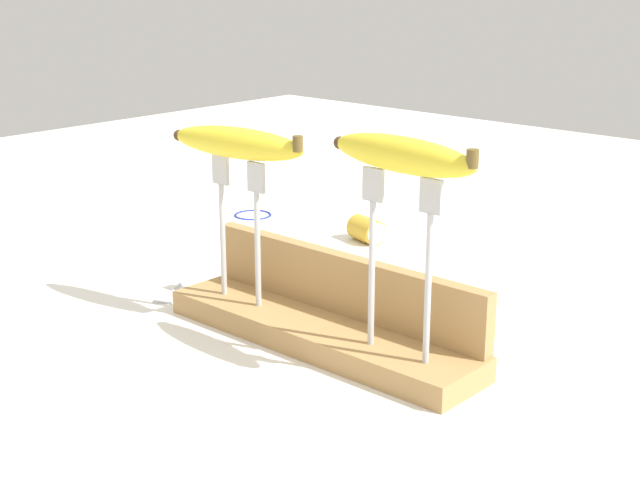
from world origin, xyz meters
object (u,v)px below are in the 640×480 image
object	(u,v)px
banana_raised_left	(237,143)
fork_stand_right	(400,248)
banana_raised_right	(402,155)
fork_fallen_near	(179,285)
fork_stand_left	(239,217)
wire_coil	(253,214)
banana_chunk_near	(367,230)

from	to	relation	value
banana_raised_left	fork_stand_right	bearing A→B (deg)	0.00
banana_raised_right	fork_fallen_near	world-z (taller)	banana_raised_right
fork_stand_left	wire_coil	world-z (taller)	fork_stand_left
banana_chunk_near	banana_raised_right	bearing A→B (deg)	-46.85
banana_raised_right	banana_chunk_near	bearing A→B (deg)	133.15
fork_fallen_near	banana_chunk_near	world-z (taller)	banana_chunk_near
banana_raised_right	fork_fallen_near	xyz separation A→B (m)	(-0.40, 0.03, -0.24)
fork_stand_right	banana_raised_right	distance (m)	0.10
fork_fallen_near	banana_chunk_near	xyz separation A→B (m)	(0.06, 0.34, 0.02)
banana_raised_left	banana_raised_right	bearing A→B (deg)	0.00
fork_fallen_near	banana_chunk_near	size ratio (longest dim) A/B	2.66
banana_raised_right	wire_coil	size ratio (longest dim) A/B	2.83
fork_stand_right	wire_coil	size ratio (longest dim) A/B	2.96
fork_stand_left	banana_chunk_near	xyz separation A→B (m)	(-0.10, 0.37, -0.12)
fork_stand_left	fork_fallen_near	bearing A→B (deg)	169.87
fork_fallen_near	wire_coil	world-z (taller)	fork_fallen_near
fork_stand_right	wire_coil	bearing A→B (deg)	149.08
wire_coil	banana_raised_left	bearing A→B (deg)	-45.40
fork_stand_left	fork_stand_right	world-z (taller)	fork_stand_right
banana_raised_left	banana_chunk_near	bearing A→B (deg)	105.37
fork_stand_right	fork_fallen_near	bearing A→B (deg)	175.99
fork_stand_left	wire_coil	distance (m)	0.52
fork_fallen_near	wire_coil	xyz separation A→B (m)	(-0.20, 0.33, -0.00)
fork_stand_right	banana_raised_right	world-z (taller)	banana_raised_right
banana_raised_right	wire_coil	distance (m)	0.74
banana_raised_left	wire_coil	distance (m)	0.55
banana_raised_right	banana_chunk_near	distance (m)	0.56
wire_coil	banana_chunk_near	bearing A→B (deg)	2.57
banana_chunk_near	banana_raised_left	bearing A→B (deg)	-74.63
fork_stand_left	fork_stand_right	xyz separation A→B (m)	(0.25, 0.00, 0.01)
fork_fallen_near	wire_coil	distance (m)	0.38
fork_stand_left	banana_chunk_near	distance (m)	0.40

